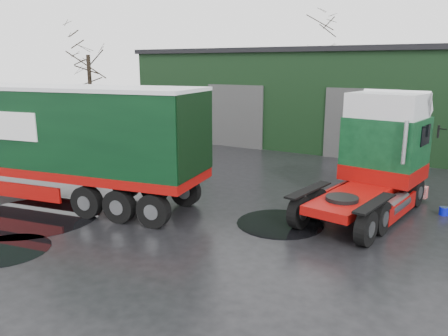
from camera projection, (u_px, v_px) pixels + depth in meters
The scene contains 10 objects.
ground at pixel (185, 232), 14.10m from camera, with size 100.00×100.00×0.00m, color black.
warehouse at pixel (384, 97), 29.09m from camera, with size 32.40×12.40×6.30m.
hero_tractor at pixel (365, 157), 15.12m from camera, with size 2.96×6.97×4.33m, color #0D3B1D, non-canonical shape.
trailer_left at pixel (30, 142), 17.30m from camera, with size 3.00×14.68×4.56m, color silver, non-canonical shape.
wash_bucket at pixel (444, 211), 15.70m from camera, with size 0.31×0.31×0.29m, color #0810BD.
tree_left at pixel (90, 79), 31.59m from camera, with size 4.40×4.40×8.50m, color black, non-canonical shape.
tree_back_a at pixel (319, 70), 41.05m from camera, with size 4.40×4.40×9.50m, color black, non-canonical shape.
puddle_0 at pixel (6, 250), 12.78m from camera, with size 2.51×2.51×0.01m, color black.
puddle_1 at pixel (280, 223), 14.89m from camera, with size 2.94×2.94×0.01m, color black.
puddle_2 at pixel (35, 216), 15.59m from camera, with size 4.57×4.57×0.01m, color black.
Camera 1 is at (7.86, -10.71, 5.31)m, focal length 35.00 mm.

